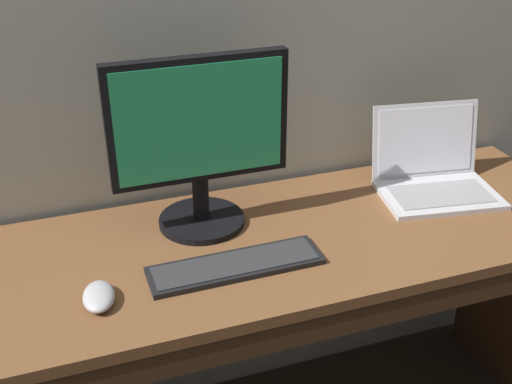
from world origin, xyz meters
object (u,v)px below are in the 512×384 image
external_monitor (199,139)px  computer_mouse (99,296)px  laptop_silver (434,176)px  wired_keyboard (236,265)px

external_monitor → computer_mouse: (-0.29, -0.23, -0.23)m
laptop_silver → computer_mouse: laptop_silver is taller
wired_keyboard → computer_mouse: computer_mouse is taller
laptop_silver → computer_mouse: 0.99m
wired_keyboard → computer_mouse: (-0.32, -0.03, 0.01)m
computer_mouse → wired_keyboard: bearing=10.8°
laptop_silver → external_monitor: external_monitor is taller
external_monitor → wired_keyboard: (0.02, -0.21, -0.24)m
laptop_silver → wired_keyboard: size_ratio=0.86×
external_monitor → laptop_silver: bearing=-2.4°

